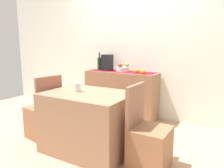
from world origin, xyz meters
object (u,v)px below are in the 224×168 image
object	(u,v)px
sideboard_console	(121,95)
chair_near_window	(44,119)
chair_by_corner	(148,144)
coffee_maker	(107,63)
fruit_bowl	(123,69)
coffee_cup	(77,87)
dining_table	(89,122)
wine_bottle	(99,63)

from	to	relation	value
sideboard_console	chair_near_window	xyz separation A→B (m)	(-0.54, -1.33, -0.15)
chair_near_window	chair_by_corner	distance (m)	1.57
coffee_maker	chair_by_corner	xyz separation A→B (m)	(1.32, -1.33, -0.72)
fruit_bowl	chair_by_corner	xyz separation A→B (m)	(1.00, -1.33, -0.62)
fruit_bowl	coffee_cup	bearing A→B (deg)	-87.34
fruit_bowl	chair_by_corner	distance (m)	1.78
chair_near_window	chair_by_corner	size ratio (longest dim) A/B	1.00
coffee_maker	dining_table	size ratio (longest dim) A/B	0.28
sideboard_console	fruit_bowl	bearing A→B (deg)	0.00
coffee_cup	coffee_maker	bearing A→B (deg)	105.89
coffee_cup	fruit_bowl	bearing A→B (deg)	92.66
coffee_maker	coffee_cup	size ratio (longest dim) A/B	2.72
fruit_bowl	chair_by_corner	bearing A→B (deg)	-52.97
coffee_maker	chair_near_window	bearing A→B (deg)	-100.64
dining_table	chair_near_window	distance (m)	0.79
wine_bottle	chair_by_corner	xyz separation A→B (m)	(1.50, -1.33, -0.70)
coffee_maker	dining_table	world-z (taller)	coffee_maker
sideboard_console	coffee_maker	bearing A→B (deg)	180.00
chair_by_corner	chair_near_window	bearing A→B (deg)	-179.90
fruit_bowl	wine_bottle	world-z (taller)	wine_bottle
sideboard_console	coffee_cup	bearing A→B (deg)	-86.08
sideboard_console	wine_bottle	distance (m)	0.72
fruit_bowl	coffee_cup	xyz separation A→B (m)	(0.06, -1.34, -0.09)
sideboard_console	dining_table	world-z (taller)	sideboard_console
dining_table	chair_by_corner	size ratio (longest dim) A/B	1.16
coffee_cup	dining_table	bearing A→B (deg)	4.18
coffee_cup	chair_near_window	world-z (taller)	chair_near_window
fruit_bowl	wine_bottle	distance (m)	0.50
wine_bottle	coffee_cup	world-z (taller)	wine_bottle
sideboard_console	chair_near_window	bearing A→B (deg)	-112.07
wine_bottle	fruit_bowl	bearing A→B (deg)	0.00
dining_table	wine_bottle	bearing A→B (deg)	118.09
chair_by_corner	sideboard_console	bearing A→B (deg)	127.83
chair_by_corner	coffee_maker	bearing A→B (deg)	134.85
wine_bottle	chair_by_corner	size ratio (longest dim) A/B	0.37
fruit_bowl	chair_near_window	distance (m)	1.57
dining_table	chair_by_corner	distance (m)	0.79
coffee_maker	sideboard_console	bearing A→B (deg)	0.00
coffee_cup	chair_by_corner	size ratio (longest dim) A/B	0.12
wine_bottle	coffee_maker	world-z (taller)	wine_bottle
sideboard_console	wine_bottle	size ratio (longest dim) A/B	3.95
sideboard_console	dining_table	xyz separation A→B (m)	(0.25, -1.33, -0.05)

